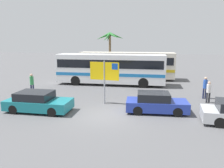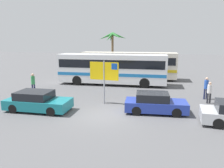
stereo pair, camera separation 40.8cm
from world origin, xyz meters
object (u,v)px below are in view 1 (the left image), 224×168
at_px(pedestrian_by_bus, 205,86).
at_px(car_blue, 156,103).
at_px(pedestrian_crossing_lot, 32,82).
at_px(bus_rear_coach, 126,64).
at_px(ferry_sign, 105,73).
at_px(pedestrian_near_sign, 209,90).
at_px(car_teal, 38,102).
at_px(bus_front_coach, 111,68).

bearing_deg(pedestrian_by_bus, car_blue, -47.79).
bearing_deg(pedestrian_crossing_lot, bus_rear_coach, -52.56).
height_order(ferry_sign, pedestrian_near_sign, ferry_sign).
distance_m(bus_rear_coach, ferry_sign, 10.74).
bearing_deg(car_blue, pedestrian_by_bus, 43.40).
relative_size(car_blue, pedestrian_by_bus, 2.27).
bearing_deg(ferry_sign, pedestrian_by_bus, 28.51).
relative_size(bus_rear_coach, pedestrian_crossing_lot, 6.13).
bearing_deg(ferry_sign, bus_rear_coach, 96.19).
xyz_separation_m(car_teal, pedestrian_crossing_lot, (-2.70, 4.10, 0.45)).
distance_m(bus_front_coach, pedestrian_by_bus, 9.51).
height_order(ferry_sign, pedestrian_crossing_lot, ferry_sign).
bearing_deg(bus_rear_coach, bus_front_coach, -109.14).
bearing_deg(car_teal, pedestrian_crossing_lot, 124.05).
relative_size(ferry_sign, pedestrian_crossing_lot, 1.75).
distance_m(car_blue, pedestrian_near_sign, 4.90).
xyz_separation_m(bus_front_coach, car_teal, (-3.21, -9.51, -1.15)).
xyz_separation_m(ferry_sign, pedestrian_crossing_lot, (-6.76, 1.67, -1.24)).
xyz_separation_m(pedestrian_crossing_lot, pedestrian_near_sign, (14.34, -0.10, -0.13)).
height_order(car_blue, pedestrian_by_bus, pedestrian_by_bus).
distance_m(ferry_sign, car_teal, 5.03).
relative_size(bus_front_coach, car_teal, 2.60).
distance_m(bus_rear_coach, car_teal, 13.93).
xyz_separation_m(bus_rear_coach, car_blue, (3.24, -12.06, -1.15)).
bearing_deg(bus_front_coach, pedestrian_near_sign, -33.12).
relative_size(car_teal, pedestrian_near_sign, 2.64).
distance_m(car_blue, pedestrian_by_bus, 5.73).
distance_m(pedestrian_by_bus, pedestrian_near_sign, 1.22).
xyz_separation_m(car_blue, car_teal, (-7.71, -1.09, 0.00)).
bearing_deg(pedestrian_by_bus, pedestrian_crossing_lot, -89.60).
bearing_deg(pedestrian_crossing_lot, pedestrian_by_bus, -99.73).
bearing_deg(bus_front_coach, ferry_sign, -83.08).
bearing_deg(car_teal, bus_front_coach, 72.09).
height_order(bus_rear_coach, car_blue, bus_rear_coach).
bearing_deg(ferry_sign, pedestrian_near_sign, 20.08).
bearing_deg(pedestrian_crossing_lot, bus_front_coach, -61.70).
relative_size(ferry_sign, car_blue, 0.80).
relative_size(bus_rear_coach, car_blue, 2.79).
bearing_deg(pedestrian_near_sign, car_blue, 123.73).
relative_size(bus_front_coach, ferry_sign, 3.49).
xyz_separation_m(bus_front_coach, bus_rear_coach, (1.26, 3.64, 0.00)).
distance_m(bus_front_coach, pedestrian_crossing_lot, 8.03).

